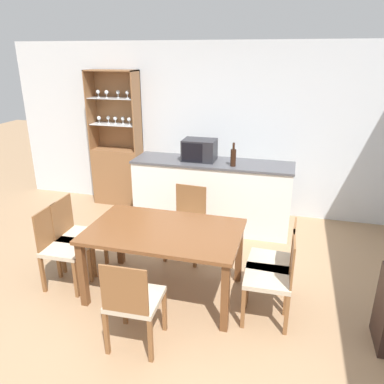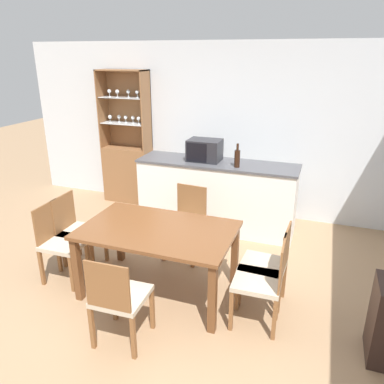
{
  "view_description": "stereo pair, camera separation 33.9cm",
  "coord_description": "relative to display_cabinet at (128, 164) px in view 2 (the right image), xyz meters",
  "views": [
    {
      "loc": [
        1.09,
        -2.94,
        2.38
      ],
      "look_at": [
        0.0,
        1.07,
        0.83
      ],
      "focal_mm": 35.0,
      "sensor_mm": 36.0,
      "label": 1
    },
    {
      "loc": [
        1.41,
        -2.84,
        2.38
      ],
      "look_at": [
        0.0,
        1.07,
        0.83
      ],
      "focal_mm": 35.0,
      "sensor_mm": 36.0,
      "label": 2
    }
  ],
  "objects": [
    {
      "name": "dining_chair_head_near",
      "position": [
        1.58,
        -3.02,
        -0.18
      ],
      "size": [
        0.44,
        0.44,
        0.87
      ],
      "rotation": [
        0.0,
        0.0,
        0.04
      ],
      "color": "#C1B299",
      "rests_on": "ground_plane"
    },
    {
      "name": "dining_chair_side_right_far",
      "position": [
        2.67,
        -2.08,
        -0.18
      ],
      "size": [
        0.44,
        0.44,
        0.87
      ],
      "rotation": [
        0.0,
        0.0,
        1.53
      ],
      "color": "#C1B299",
      "rests_on": "ground_plane"
    },
    {
      "name": "dining_chair_side_right_near",
      "position": [
        2.67,
        -2.36,
        -0.18
      ],
      "size": [
        0.44,
        0.44,
        0.87
      ],
      "rotation": [
        0.0,
        0.0,
        1.6
      ],
      "color": "#C1B299",
      "rests_on": "ground_plane"
    },
    {
      "name": "microwave",
      "position": [
        1.5,
        -0.51,
        0.49
      ],
      "size": [
        0.45,
        0.33,
        0.29
      ],
      "color": "#232328",
      "rests_on": "kitchen_counter"
    },
    {
      "name": "wall_back",
      "position": [
        1.63,
        0.19,
        0.64
      ],
      "size": [
        6.8,
        0.06,
        2.55
      ],
      "color": "silver",
      "rests_on": "ground_plane"
    },
    {
      "name": "dining_chair_side_left_near",
      "position": [
        0.48,
        -2.36,
        -0.18
      ],
      "size": [
        0.43,
        0.43,
        0.87
      ],
      "rotation": [
        0.0,
        0.0,
        -1.55
      ],
      "color": "#C1B299",
      "rests_on": "ground_plane"
    },
    {
      "name": "dining_chair_head_far",
      "position": [
        1.58,
        -1.42,
        -0.18
      ],
      "size": [
        0.46,
        0.46,
        0.87
      ],
      "rotation": [
        0.0,
        0.0,
        3.06
      ],
      "color": "#C1B299",
      "rests_on": "ground_plane"
    },
    {
      "name": "kitchen_counter",
      "position": [
        1.69,
        -0.53,
        -0.14
      ],
      "size": [
        2.21,
        0.6,
        0.98
      ],
      "color": "white",
      "rests_on": "ground_plane"
    },
    {
      "name": "ground_plane",
      "position": [
        1.63,
        -2.44,
        -0.63
      ],
      "size": [
        18.0,
        18.0,
        0.0
      ],
      "primitive_type": "plane",
      "color": "#A37F5B"
    },
    {
      "name": "dining_table",
      "position": [
        1.57,
        -2.22,
        0.01
      ],
      "size": [
        1.53,
        0.95,
        0.73
      ],
      "color": "brown",
      "rests_on": "ground_plane"
    },
    {
      "name": "display_cabinet",
      "position": [
        0.0,
        0.0,
        0.0
      ],
      "size": [
        0.79,
        0.34,
        2.14
      ],
      "color": "brown",
      "rests_on": "ground_plane"
    },
    {
      "name": "dining_chair_side_left_far",
      "position": [
        0.48,
        -2.08,
        -0.18
      ],
      "size": [
        0.44,
        0.44,
        0.87
      ],
      "rotation": [
        0.0,
        0.0,
        -1.54
      ],
      "color": "#C1B299",
      "rests_on": "ground_plane"
    },
    {
      "name": "wine_bottle",
      "position": [
        2.0,
        -0.67,
        0.47
      ],
      "size": [
        0.07,
        0.07,
        0.31
      ],
      "color": "black",
      "rests_on": "kitchen_counter"
    }
  ]
}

